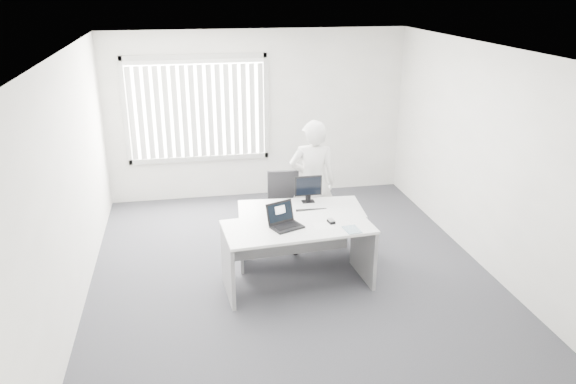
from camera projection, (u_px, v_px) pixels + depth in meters
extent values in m
plane|color=#4A4A50|center=(292.00, 275.00, 7.14)|extent=(6.00, 6.00, 0.00)
cube|color=white|center=(258.00, 115.00, 9.40)|extent=(5.00, 0.02, 2.80)
cube|color=white|center=(377.00, 306.00, 3.88)|extent=(5.00, 0.02, 2.80)
cube|color=white|center=(71.00, 184.00, 6.20)|extent=(0.02, 6.00, 2.80)
cube|color=white|center=(487.00, 159.00, 7.08)|extent=(0.02, 6.00, 2.80)
cube|color=silver|center=(293.00, 50.00, 6.15)|extent=(5.00, 6.00, 0.02)
cube|color=#B5B5B1|center=(197.00, 109.00, 9.13)|extent=(2.32, 0.06, 1.76)
cube|color=white|center=(298.00, 227.00, 6.63)|extent=(1.81, 0.95, 0.03)
cube|color=gray|center=(228.00, 266.00, 6.56)|extent=(0.10, 0.75, 0.76)
cube|color=gray|center=(363.00, 249.00, 6.98)|extent=(0.10, 0.75, 0.76)
cube|color=white|center=(300.00, 209.00, 7.31)|extent=(1.66, 0.88, 0.03)
cube|color=gray|center=(241.00, 238.00, 7.36)|extent=(0.10, 0.69, 0.70)
cube|color=gray|center=(358.00, 232.00, 7.52)|extent=(0.10, 0.69, 0.70)
cylinder|color=black|center=(285.00, 243.00, 7.92)|extent=(0.63, 0.63, 0.08)
cylinder|color=black|center=(285.00, 231.00, 7.86)|extent=(0.07, 0.07, 0.45)
cube|color=black|center=(285.00, 216.00, 7.77)|extent=(0.49, 0.49, 0.07)
cube|color=black|center=(283.00, 189.00, 7.86)|extent=(0.44, 0.09, 0.54)
imported|color=silver|center=(313.00, 182.00, 7.78)|extent=(0.71, 0.53, 1.78)
cube|color=white|center=(326.00, 225.00, 6.64)|extent=(0.32, 0.24, 0.00)
cube|color=silver|center=(352.00, 230.00, 6.51)|extent=(0.19, 0.25, 0.01)
cube|color=black|center=(312.00, 211.00, 7.19)|extent=(0.41, 0.16, 0.02)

